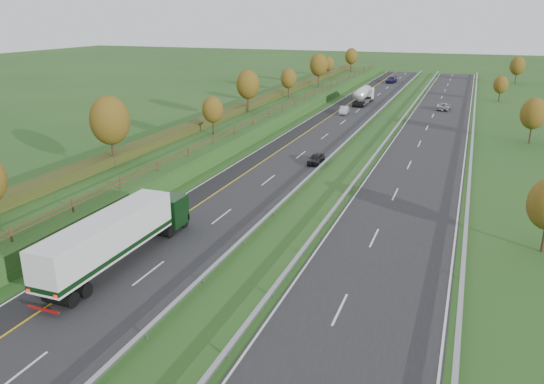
% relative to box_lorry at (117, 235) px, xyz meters
% --- Properties ---
extents(ground, '(400.00, 400.00, 0.00)m').
position_rel_box_lorry_xyz_m(ground, '(9.60, 43.43, -2.33)').
color(ground, '#224B1B').
rests_on(ground, ground).
extents(near_carriageway, '(10.50, 200.00, 0.04)m').
position_rel_box_lorry_xyz_m(near_carriageway, '(1.60, 48.43, -2.31)').
color(near_carriageway, black).
rests_on(near_carriageway, ground).
extents(far_carriageway, '(10.50, 200.00, 0.04)m').
position_rel_box_lorry_xyz_m(far_carriageway, '(18.10, 48.43, -2.31)').
color(far_carriageway, black).
rests_on(far_carriageway, ground).
extents(hard_shoulder, '(3.00, 200.00, 0.04)m').
position_rel_box_lorry_xyz_m(hard_shoulder, '(-2.15, 48.43, -2.31)').
color(hard_shoulder, black).
rests_on(hard_shoulder, ground).
extents(lane_markings, '(26.75, 200.00, 0.01)m').
position_rel_box_lorry_xyz_m(lane_markings, '(8.00, 48.31, -2.28)').
color(lane_markings, silver).
rests_on(lane_markings, near_carriageway).
extents(embankment_left, '(12.00, 200.00, 2.00)m').
position_rel_box_lorry_xyz_m(embankment_left, '(-11.40, 48.43, -1.33)').
color(embankment_left, '#224B1B').
rests_on(embankment_left, ground).
extents(hedge_left, '(2.20, 180.00, 1.10)m').
position_rel_box_lorry_xyz_m(hedge_left, '(-13.40, 48.43, 0.22)').
color(hedge_left, '#2C3616').
rests_on(hedge_left, embankment_left).
extents(fence_left, '(0.12, 189.06, 1.20)m').
position_rel_box_lorry_xyz_m(fence_left, '(-6.90, 48.02, 0.40)').
color(fence_left, '#422B19').
rests_on(fence_left, embankment_left).
extents(median_barrier_near, '(0.32, 200.00, 0.71)m').
position_rel_box_lorry_xyz_m(median_barrier_near, '(7.30, 48.43, -1.72)').
color(median_barrier_near, '#95989D').
rests_on(median_barrier_near, ground).
extents(median_barrier_far, '(0.32, 200.00, 0.71)m').
position_rel_box_lorry_xyz_m(median_barrier_far, '(12.40, 48.43, -1.72)').
color(median_barrier_far, '#95989D').
rests_on(median_barrier_far, ground).
extents(outer_barrier_far, '(0.32, 200.00, 0.71)m').
position_rel_box_lorry_xyz_m(outer_barrier_far, '(23.90, 48.43, -1.71)').
color(outer_barrier_far, '#95989D').
rests_on(outer_barrier_far, ground).
extents(trees_left, '(6.64, 164.30, 7.66)m').
position_rel_box_lorry_xyz_m(trees_left, '(-11.04, 45.07, 4.04)').
color(trees_left, '#2D2116').
rests_on(trees_left, embankment_left).
extents(trees_far, '(8.45, 118.60, 7.12)m').
position_rel_box_lorry_xyz_m(trees_far, '(31.40, 77.65, 1.92)').
color(trees_far, '#2D2116').
rests_on(trees_far, ground).
extents(box_lorry, '(2.58, 16.28, 4.06)m').
position_rel_box_lorry_xyz_m(box_lorry, '(0.00, 0.00, 0.00)').
color(box_lorry, black).
rests_on(box_lorry, near_carriageway).
extents(road_tanker, '(2.40, 11.22, 3.46)m').
position_rel_box_lorry_xyz_m(road_tanker, '(2.09, 80.55, -0.47)').
color(road_tanker, silver).
rests_on(road_tanker, near_carriageway).
extents(car_dark_near, '(1.57, 3.77, 1.28)m').
position_rel_box_lorry_xyz_m(car_dark_near, '(5.91, 31.94, -1.65)').
color(car_dark_near, black).
rests_on(car_dark_near, near_carriageway).
extents(car_silver_mid, '(1.86, 4.31, 1.38)m').
position_rel_box_lorry_xyz_m(car_silver_mid, '(1.14, 67.36, -1.60)').
color(car_silver_mid, '#A4A5A9').
rests_on(car_silver_mid, near_carriageway).
extents(car_small_far, '(2.66, 5.51, 1.55)m').
position_rel_box_lorry_xyz_m(car_small_far, '(2.20, 118.44, -1.52)').
color(car_small_far, '#181440').
rests_on(car_small_far, near_carriageway).
extents(car_oncoming, '(2.45, 4.84, 1.31)m').
position_rel_box_lorry_xyz_m(car_oncoming, '(18.31, 78.41, -1.63)').
color(car_oncoming, '#9D9DA2').
rests_on(car_oncoming, far_carriageway).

